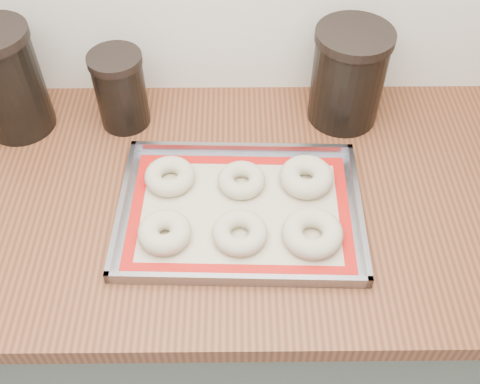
{
  "coord_description": "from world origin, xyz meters",
  "views": [
    {
      "loc": [
        0.09,
        0.94,
        1.74
      ],
      "look_at": [
        0.1,
        1.62,
        0.96
      ],
      "focal_mm": 42.0,
      "sensor_mm": 36.0,
      "label": 1
    }
  ],
  "objects_px": {
    "bagel_back_left": "(170,176)",
    "bagel_front_right": "(312,233)",
    "bagel_back_mid": "(241,180)",
    "canister_right": "(348,76)",
    "bagel_front_mid": "(240,233)",
    "bagel_front_left": "(165,232)",
    "canister_left": "(7,81)",
    "baking_tray": "(240,210)",
    "canister_mid": "(120,90)",
    "bagel_back_right": "(306,177)"
  },
  "relations": [
    {
      "from": "bagel_back_left",
      "to": "bagel_back_mid",
      "type": "xyz_separation_m",
      "value": [
        0.14,
        -0.01,
        -0.0
      ]
    },
    {
      "from": "bagel_front_mid",
      "to": "canister_right",
      "type": "height_order",
      "value": "canister_right"
    },
    {
      "from": "bagel_back_left",
      "to": "canister_right",
      "type": "xyz_separation_m",
      "value": [
        0.37,
        0.2,
        0.09
      ]
    },
    {
      "from": "bagel_front_left",
      "to": "bagel_front_right",
      "type": "relative_size",
      "value": 0.88
    },
    {
      "from": "bagel_front_left",
      "to": "bagel_back_right",
      "type": "relative_size",
      "value": 0.92
    },
    {
      "from": "bagel_front_right",
      "to": "canister_mid",
      "type": "distance_m",
      "value": 0.51
    },
    {
      "from": "canister_left",
      "to": "bagel_front_right",
      "type": "bearing_deg",
      "value": -27.97
    },
    {
      "from": "bagel_front_left",
      "to": "bagel_front_right",
      "type": "distance_m",
      "value": 0.27
    },
    {
      "from": "bagel_front_mid",
      "to": "canister_right",
      "type": "xyz_separation_m",
      "value": [
        0.23,
        0.34,
        0.09
      ]
    },
    {
      "from": "canister_mid",
      "to": "canister_right",
      "type": "distance_m",
      "value": 0.48
    },
    {
      "from": "bagel_front_mid",
      "to": "canister_left",
      "type": "xyz_separation_m",
      "value": [
        -0.48,
        0.32,
        0.1
      ]
    },
    {
      "from": "canister_mid",
      "to": "bagel_back_left",
      "type": "bearing_deg",
      "value": -59.44
    },
    {
      "from": "canister_mid",
      "to": "bagel_back_mid",
      "type": "bearing_deg",
      "value": -38.22
    },
    {
      "from": "bagel_front_left",
      "to": "canister_left",
      "type": "bearing_deg",
      "value": 136.79
    },
    {
      "from": "baking_tray",
      "to": "canister_mid",
      "type": "distance_m",
      "value": 0.37
    },
    {
      "from": "baking_tray",
      "to": "canister_right",
      "type": "distance_m",
      "value": 0.38
    },
    {
      "from": "baking_tray",
      "to": "canister_left",
      "type": "bearing_deg",
      "value": 151.94
    },
    {
      "from": "bagel_front_mid",
      "to": "bagel_back_left",
      "type": "relative_size",
      "value": 1.01
    },
    {
      "from": "baking_tray",
      "to": "canister_mid",
      "type": "relative_size",
      "value": 2.72
    },
    {
      "from": "bagel_back_right",
      "to": "canister_right",
      "type": "distance_m",
      "value": 0.25
    },
    {
      "from": "canister_left",
      "to": "canister_right",
      "type": "height_order",
      "value": "canister_left"
    },
    {
      "from": "canister_right",
      "to": "canister_mid",
      "type": "bearing_deg",
      "value": -178.32
    },
    {
      "from": "bagel_back_left",
      "to": "bagel_back_right",
      "type": "xyz_separation_m",
      "value": [
        0.27,
        -0.01,
        0.0
      ]
    },
    {
      "from": "baking_tray",
      "to": "bagel_front_mid",
      "type": "bearing_deg",
      "value": -90.71
    },
    {
      "from": "bagel_front_left",
      "to": "canister_left",
      "type": "xyz_separation_m",
      "value": [
        -0.34,
        0.32,
        0.1
      ]
    },
    {
      "from": "bagel_back_left",
      "to": "bagel_front_right",
      "type": "bearing_deg",
      "value": -28.16
    },
    {
      "from": "bagel_front_mid",
      "to": "bagel_back_mid",
      "type": "relative_size",
      "value": 1.08
    },
    {
      "from": "canister_right",
      "to": "canister_left",
      "type": "bearing_deg",
      "value": -177.97
    },
    {
      "from": "baking_tray",
      "to": "bagel_front_right",
      "type": "xyz_separation_m",
      "value": [
        0.13,
        -0.07,
        0.02
      ]
    },
    {
      "from": "bagel_front_left",
      "to": "bagel_front_mid",
      "type": "bearing_deg",
      "value": 0.02
    },
    {
      "from": "bagel_back_mid",
      "to": "canister_mid",
      "type": "height_order",
      "value": "canister_mid"
    },
    {
      "from": "bagel_front_left",
      "to": "bagel_back_left",
      "type": "relative_size",
      "value": 0.98
    },
    {
      "from": "bagel_front_left",
      "to": "bagel_back_mid",
      "type": "relative_size",
      "value": 1.04
    },
    {
      "from": "bagel_front_mid",
      "to": "canister_right",
      "type": "distance_m",
      "value": 0.42
    },
    {
      "from": "bagel_front_left",
      "to": "canister_left",
      "type": "height_order",
      "value": "canister_left"
    },
    {
      "from": "baking_tray",
      "to": "bagel_back_right",
      "type": "relative_size",
      "value": 4.42
    },
    {
      "from": "bagel_back_right",
      "to": "canister_right",
      "type": "height_order",
      "value": "canister_right"
    },
    {
      "from": "bagel_front_left",
      "to": "bagel_back_left",
      "type": "height_order",
      "value": "bagel_front_left"
    },
    {
      "from": "bagel_back_mid",
      "to": "canister_right",
      "type": "bearing_deg",
      "value": 43.35
    },
    {
      "from": "bagel_front_left",
      "to": "bagel_front_mid",
      "type": "relative_size",
      "value": 0.97
    },
    {
      "from": "bagel_back_left",
      "to": "canister_right",
      "type": "height_order",
      "value": "canister_right"
    },
    {
      "from": "bagel_back_left",
      "to": "canister_mid",
      "type": "distance_m",
      "value": 0.23
    },
    {
      "from": "canister_mid",
      "to": "bagel_front_right",
      "type": "bearing_deg",
      "value": -41.19
    },
    {
      "from": "bagel_front_mid",
      "to": "bagel_back_left",
      "type": "bearing_deg",
      "value": 134.48
    },
    {
      "from": "baking_tray",
      "to": "bagel_back_right",
      "type": "xyz_separation_m",
      "value": [
        0.13,
        0.07,
        0.02
      ]
    },
    {
      "from": "bagel_back_mid",
      "to": "canister_mid",
      "type": "distance_m",
      "value": 0.33
    },
    {
      "from": "bagel_front_right",
      "to": "bagel_back_mid",
      "type": "distance_m",
      "value": 0.18
    },
    {
      "from": "bagel_back_right",
      "to": "bagel_front_mid",
      "type": "bearing_deg",
      "value": -134.7
    },
    {
      "from": "bagel_front_right",
      "to": "bagel_front_mid",
      "type": "bearing_deg",
      "value": 178.39
    },
    {
      "from": "bagel_front_mid",
      "to": "bagel_back_mid",
      "type": "distance_m",
      "value": 0.13
    }
  ]
}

